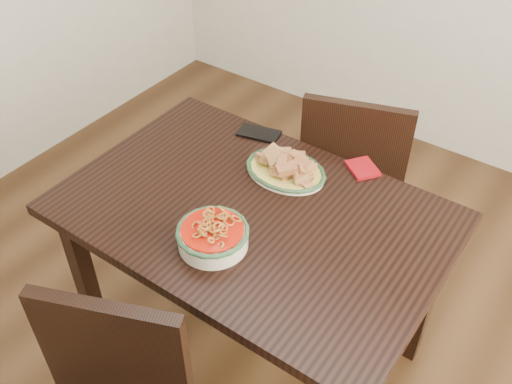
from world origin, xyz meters
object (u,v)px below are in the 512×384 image
Objects in this scene: chair_far at (353,170)px; fish_plate at (286,163)px; smartphone at (259,133)px; dining_table at (253,230)px; noodle_bowl at (213,234)px.

chair_far is 0.54m from fish_plate.
smartphone is at bearing 146.59° from fish_plate.
fish_plate reaches higher than dining_table.
fish_plate is 1.29× the size of noodle_bowl.
fish_plate is (-0.06, -0.45, 0.30)m from chair_far.
dining_table is 7.88× the size of smartphone.
dining_table is at bearing 88.50° from noodle_bowl.
chair_far is at bearing 86.00° from dining_table.
chair_far is (0.05, 0.67, -0.16)m from dining_table.
noodle_bowl is (-0.01, -0.20, 0.14)m from dining_table.
fish_plate is 1.83× the size of smartphone.
noodle_bowl reaches higher than dining_table.
dining_table is at bearing -72.01° from smartphone.
noodle_bowl is 0.60m from smartphone.
fish_plate is at bearing -47.65° from smartphone.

